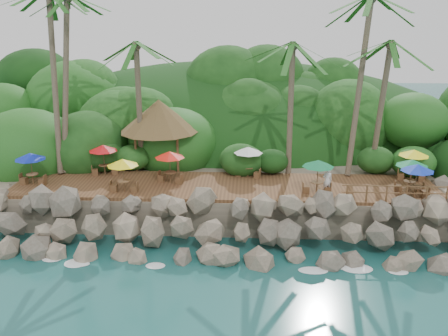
{
  "coord_description": "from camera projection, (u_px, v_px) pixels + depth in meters",
  "views": [
    {
      "loc": [
        1.39,
        -21.88,
        12.4
      ],
      "look_at": [
        0.0,
        6.0,
        3.4
      ],
      "focal_mm": 38.55,
      "sensor_mm": 36.0,
      "label": 1
    }
  ],
  "objects": [
    {
      "name": "land_base",
      "position": [
        230.0,
        158.0,
        39.56
      ],
      "size": [
        32.0,
        25.2,
        2.1
      ],
      "primitive_type": "cube",
      "color": "gray",
      "rests_on": "ground"
    },
    {
      "name": "jungle_foliage",
      "position": [
        230.0,
        174.0,
        38.93
      ],
      "size": [
        44.0,
        16.0,
        12.0
      ],
      "primitive_type": null,
      "color": "#143811",
      "rests_on": "ground"
    },
    {
      "name": "waiter",
      "position": [
        327.0,
        181.0,
        28.09
      ],
      "size": [
        0.62,
        0.47,
        1.56
      ],
      "primitive_type": "imported",
      "rotation": [
        0.0,
        0.0,
        3.31
      ],
      "color": "silver",
      "rests_on": "terrace"
    },
    {
      "name": "terrace",
      "position": [
        224.0,
        186.0,
        29.7
      ],
      "size": [
        26.0,
        5.0,
        0.2
      ],
      "primitive_type": "cube",
      "color": "brown",
      "rests_on": "land_base"
    },
    {
      "name": "railing",
      "position": [
        407.0,
        192.0,
        26.76
      ],
      "size": [
        7.2,
        0.1,
        1.0
      ],
      "color": "brown",
      "rests_on": "terrace"
    },
    {
      "name": "dining_clusters",
      "position": [
        246.0,
        159.0,
        29.05
      ],
      "size": [
        25.47,
        5.07,
        2.02
      ],
      "color": "brown",
      "rests_on": "terrace"
    },
    {
      "name": "ground",
      "position": [
        218.0,
        267.0,
        24.67
      ],
      "size": [
        140.0,
        140.0,
        0.0
      ],
      "primitive_type": "plane",
      "color": "#19514F",
      "rests_on": "ground"
    },
    {
      "name": "jungle_hill",
      "position": [
        233.0,
        146.0,
        47.01
      ],
      "size": [
        44.8,
        28.0,
        15.4
      ],
      "primitive_type": "ellipsoid",
      "color": "#143811",
      "rests_on": "ground"
    },
    {
      "name": "palapa",
      "position": [
        159.0,
        116.0,
        32.55
      ],
      "size": [
        5.36,
        5.36,
        4.6
      ],
      "color": "brown",
      "rests_on": "ground"
    },
    {
      "name": "palms",
      "position": [
        213.0,
        18.0,
        29.24
      ],
      "size": [
        26.81,
        6.4,
        12.77
      ],
      "color": "brown",
      "rests_on": "ground"
    },
    {
      "name": "foam_line",
      "position": [
        219.0,
        263.0,
        24.94
      ],
      "size": [
        25.2,
        0.8,
        0.06
      ],
      "color": "white",
      "rests_on": "ground"
    },
    {
      "name": "seawall",
      "position": [
        220.0,
        230.0,
        26.22
      ],
      "size": [
        29.0,
        4.0,
        2.3
      ],
      "primitive_type": null,
      "color": "gray",
      "rests_on": "ground"
    }
  ]
}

